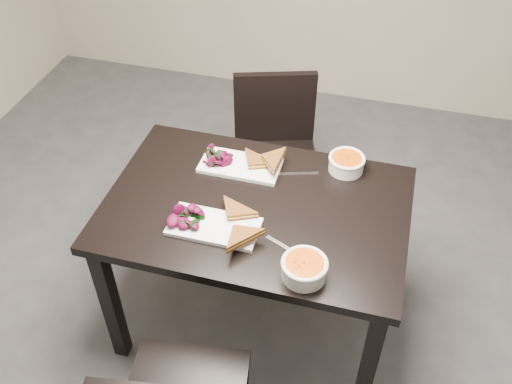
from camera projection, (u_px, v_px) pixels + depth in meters
table at (256, 222)px, 2.31m from camera, size 1.20×0.80×0.75m
chair_far at (275, 146)px, 2.95m from camera, size 0.53×0.53×0.85m
plate_near at (214, 227)px, 2.15m from camera, size 0.34×0.17×0.02m
sandwich_near at (231, 220)px, 2.12m from camera, size 0.21×0.19×0.06m
salad_near at (189, 216)px, 2.14m from camera, size 0.11×0.10×0.05m
soup_bowl_near at (304, 268)px, 1.96m from camera, size 0.17×0.17×0.07m
cutlery_near at (286, 248)px, 2.08m from camera, size 0.17×0.09×0.00m
plate_far at (240, 166)px, 2.41m from camera, size 0.34×0.17×0.02m
sandwich_far at (254, 164)px, 2.36m from camera, size 0.21×0.18×0.06m
salad_far at (218, 156)px, 2.41m from camera, size 0.11×0.10×0.05m
soup_bowl_far at (347, 162)px, 2.38m from camera, size 0.15×0.15×0.07m
cutlery_far at (297, 174)px, 2.38m from camera, size 0.18×0.07×0.00m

